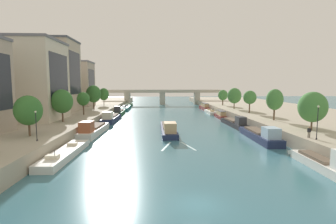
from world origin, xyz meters
TOP-DOWN VIEW (x-y plane):
  - ground_plane at (0.00, 0.00)m, footprint 400.00×400.00m
  - quay_left at (-35.83, 55.00)m, footprint 36.00×170.00m
  - quay_right at (35.83, 55.00)m, footprint 36.00×170.00m
  - barge_midriver at (-0.78, 32.46)m, footprint 3.11×18.34m
  - wake_behind_barge at (0.01, 20.28)m, footprint 5.60×5.88m
  - moored_boat_left_midway at (-16.10, 14.99)m, footprint 3.04×14.98m
  - moored_boat_left_far at (-16.10, 31.11)m, footprint 3.47×15.30m
  - moored_boat_left_near at (-15.75, 49.68)m, footprint 3.35×15.79m
  - moored_boat_left_second at (-15.68, 64.96)m, footprint 2.51×12.96m
  - moored_boat_left_gap_after at (-15.62, 83.34)m, footprint 3.10×16.85m
  - moored_boat_left_downstream at (-16.21, 100.54)m, footprint 2.88×13.16m
  - moored_boat_right_far at (16.09, 7.62)m, footprint 2.40×11.64m
  - moored_boat_right_near at (15.52, 24.32)m, footprint 3.40×15.18m
  - moored_boat_right_end at (15.62, 39.95)m, footprint 2.77×14.85m
  - moored_boat_right_second at (16.10, 54.99)m, footprint 2.24×10.34m
  - moored_boat_right_upstream at (15.77, 67.90)m, footprint 2.64×12.25m
  - moored_boat_right_midway at (16.11, 80.53)m, footprint 2.34×12.49m
  - tree_left_far at (-22.54, 18.54)m, footprint 4.00×4.00m
  - tree_left_third at (-22.89, 33.43)m, footprint 4.36×4.36m
  - tree_left_by_lamp at (-22.08, 46.07)m, footprint 3.21×3.21m
  - tree_left_end_of_row at (-22.91, 60.58)m, footprint 4.62×4.62m
  - tree_left_second at (-22.76, 75.62)m, footprint 3.71×3.71m
  - tree_right_past_mid at (22.79, 20.91)m, footprint 4.59×4.59m
  - tree_right_by_lamp at (22.38, 33.70)m, footprint 3.57×3.57m
  - tree_right_distant at (22.25, 47.99)m, footprint 3.52×3.52m
  - tree_right_far at (21.81, 60.22)m, footprint 4.38×4.38m
  - tree_right_third at (21.92, 74.56)m, footprint 3.61×3.61m
  - lamppost_left_bank at (-19.86, 14.99)m, footprint 0.28×0.28m
  - lamppost_right_bank at (19.23, 14.02)m, footprint 0.28×0.28m
  - building_left_far_end at (-32.53, 37.12)m, footprint 16.45×13.38m
  - building_left_tall at (-32.53, 55.01)m, footprint 12.21×12.65m
  - building_left_corner at (-32.53, 74.06)m, footprint 12.11×11.06m
  - bridge_far at (0.00, 110.24)m, footprint 59.66×4.40m
  - person_on_quay at (18.86, 15.22)m, footprint 0.51×0.29m

SIDE VIEW (x-z plane):
  - ground_plane at x=0.00m, z-range 0.00..0.00m
  - wake_behind_barge at x=0.01m, z-range 0.00..0.03m
  - moored_boat_left_midway at x=-16.10m, z-range -0.52..1.54m
  - moored_boat_right_upstream at x=15.77m, z-range -0.52..1.60m
  - moored_boat_left_downstream at x=-16.21m, z-range -0.52..1.67m
  - moored_boat_left_gap_after at x=-15.62m, z-range -0.53..1.87m
  - barge_midriver at x=-0.78m, z-range -0.60..2.31m
  - moored_boat_right_end at x=15.62m, z-range -0.57..2.30m
  - moored_boat_right_far at x=16.09m, z-range -0.68..2.53m
  - moored_boat_right_near at x=15.52m, z-range -0.59..2.47m
  - moored_boat_left_second at x=-15.68m, z-range -0.65..2.56m
  - moored_boat_left_near at x=-15.75m, z-range -0.61..2.54m
  - moored_boat_right_second at x=16.10m, z-range -0.20..2.15m
  - moored_boat_left_far at x=-16.10m, z-range -0.64..2.64m
  - quay_left at x=-35.83m, z-range 0.00..2.31m
  - quay_right at x=35.83m, z-range 0.00..2.31m
  - moored_boat_right_midway at x=16.11m, z-range -0.23..2.57m
  - person_on_quay at x=18.86m, z-range 2.42..4.05m
  - lamppost_left_bank at x=-19.86m, z-range 2.52..6.70m
  - bridge_far at x=0.00m, z-range 1.00..8.50m
  - lamppost_right_bank at x=19.23m, z-range 2.53..7.36m
  - tree_right_third at x=21.92m, z-range 3.22..9.04m
  - tree_left_far at x=-22.54m, z-range 3.13..9.26m
  - tree_right_past_mid at x=22.79m, z-range 3.02..9.58m
  - tree_left_by_lamp at x=-22.08m, z-range 3.47..9.31m
  - tree_left_second at x=-22.76m, z-range 3.25..9.75m
  - tree_right_far at x=21.81m, z-range 3.17..9.87m
  - tree_right_distant at x=22.25m, z-range 3.51..9.65m
  - tree_left_third at x=-22.89m, z-range 3.21..9.98m
  - tree_right_by_lamp at x=22.38m, z-range 3.40..10.20m
  - tree_left_end_of_row at x=-22.91m, z-range 3.37..10.95m
  - building_left_corner at x=-32.53m, z-range 2.32..18.41m
  - building_left_far_end at x=-32.53m, z-range 2.32..19.78m
  - building_left_tall at x=-32.53m, z-range 2.32..22.91m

